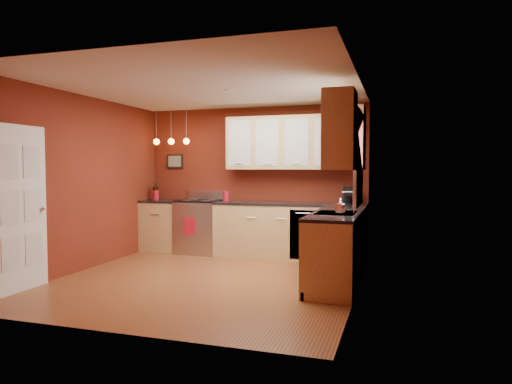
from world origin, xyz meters
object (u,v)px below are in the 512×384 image
(coffee_maker, at_px, (349,196))
(red_canister, at_px, (226,196))
(sink, at_px, (336,215))
(gas_range, at_px, (200,226))
(soap_pump, at_px, (340,206))

(coffee_maker, bearing_deg, red_canister, 171.22)
(red_canister, height_order, coffee_maker, coffee_maker)
(sink, relative_size, coffee_maker, 2.49)
(sink, xyz_separation_m, red_canister, (-2.15, 1.59, 0.11))
(coffee_maker, bearing_deg, gas_range, 173.06)
(sink, distance_m, soap_pump, 0.21)
(gas_range, relative_size, sink, 1.59)
(gas_range, relative_size, coffee_maker, 3.95)
(sink, distance_m, red_canister, 2.68)
(gas_range, distance_m, sink, 3.05)
(red_canister, xyz_separation_m, soap_pump, (2.22, -1.74, 0.01))
(gas_range, height_order, red_canister, red_canister)
(gas_range, bearing_deg, coffee_maker, 2.38)
(gas_range, height_order, sink, sink)
(soap_pump, bearing_deg, gas_range, 148.42)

